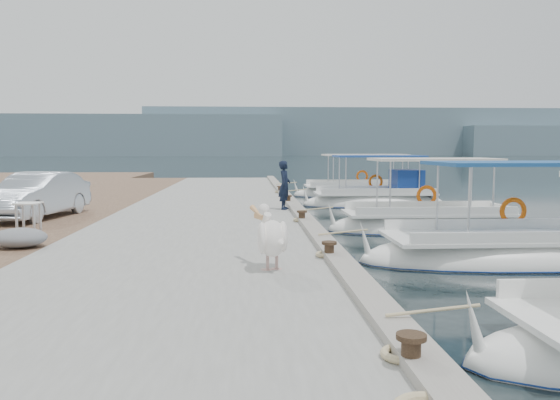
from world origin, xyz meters
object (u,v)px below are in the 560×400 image
object	(u,v)px
fishing_caique_e	(361,194)
parked_car	(37,195)
fishing_caique_d	(377,201)
fishing_caique_b	(524,256)
fishing_caique_c	(427,227)
pelican	(271,237)
fisherman	(285,185)

from	to	relation	value
fishing_caique_e	parked_car	size ratio (longest dim) A/B	1.80
fishing_caique_d	parked_car	world-z (taller)	fishing_caique_d
fishing_caique_d	fishing_caique_e	size ratio (longest dim) A/B	0.88
fishing_caique_b	parked_car	distance (m)	13.15
parked_car	fishing_caique_e	bearing A→B (deg)	55.35
fishing_caique_c	pelican	distance (m)	8.98
fishing_caique_c	fishing_caique_d	bearing A→B (deg)	88.38
fishing_caique_d	fishing_caique_e	bearing A→B (deg)	86.15
pelican	fisherman	world-z (taller)	fisherman
parked_car	fishing_caique_b	bearing A→B (deg)	-10.61
fishing_caique_b	fishing_caique_d	distance (m)	12.07
fishing_caique_e	pelican	world-z (taller)	fishing_caique_e
fishing_caique_c	fisherman	world-z (taller)	fishing_caique_c
fishing_caique_c	fishing_caique_b	bearing A→B (deg)	-81.82
fishing_caique_d	parked_car	distance (m)	14.07
pelican	fisherman	xyz separation A→B (m)	(0.84, 9.04, 0.26)
fishing_caique_b	parked_car	size ratio (longest dim) A/B	1.86
fishing_caique_d	fishing_caique_b	bearing A→B (deg)	-87.84
fisherman	parked_car	distance (m)	7.58
parked_car	fisherman	bearing A→B (deg)	23.39
fishing_caique_e	parked_car	xyz separation A→B (m)	(-12.18, -12.50, 1.04)
fishing_caique_b	fishing_caique_e	bearing A→B (deg)	90.40
fishing_caique_e	fisherman	size ratio (longest dim) A/B	4.49
fishing_caique_b	parked_car	bearing A→B (deg)	159.76
fishing_caique_c	parked_car	world-z (taller)	fishing_caique_c
fishing_caique_d	fishing_caique_e	distance (m)	4.98
fishing_caique_b	fishing_caique_d	bearing A→B (deg)	92.16
fishing_caique_c	parked_car	distance (m)	11.68
pelican	parked_car	bearing A→B (deg)	132.01
fishing_caique_b	fishing_caique_c	size ratio (longest dim) A/B	1.22
pelican	parked_car	world-z (taller)	parked_car
fisherman	pelican	bearing A→B (deg)	-172.96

